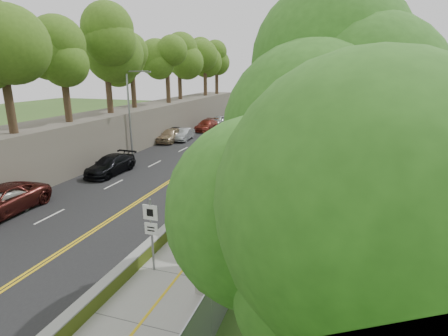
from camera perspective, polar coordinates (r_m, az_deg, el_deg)
ground at (r=18.03m, az=-9.60°, el=-10.79°), size 140.00×140.00×0.00m
road at (r=32.99m, az=-5.99°, el=1.70°), size 11.20×66.00×0.04m
sidewalk at (r=30.70m, az=7.71°, el=0.59°), size 4.20×66.00×0.05m
jersey_barrier at (r=31.10m, az=3.56°, el=1.43°), size 0.42×66.00×0.60m
rock_embankment at (r=36.59m, az=-17.81°, el=5.60°), size 5.00×66.00×4.00m
chainlink_fence at (r=30.18m, az=11.70°, el=2.04°), size 0.04×66.00×2.00m
trees_embankment at (r=35.89m, az=-18.32°, el=19.04°), size 6.40×66.00×13.00m
trees_fenceside at (r=29.22m, az=17.07°, el=13.16°), size 7.00×66.00×14.00m
streetlight at (r=33.72m, az=-14.92°, el=9.55°), size 2.52×0.22×8.00m
signpost at (r=14.35m, az=-11.79°, el=-9.44°), size 0.62×0.09×3.10m
construction_barrel at (r=31.29m, az=11.23°, el=1.69°), size 0.60×0.60×0.98m
concrete_block at (r=13.48m, az=-1.07°, el=-18.05°), size 1.53×1.28×0.89m
car_3 at (r=28.92m, az=-18.04°, el=0.49°), size 2.10×4.99×1.44m
car_4 at (r=40.27m, az=-8.70°, el=5.34°), size 1.86×4.58×1.56m
car_5 at (r=41.12m, az=-6.57°, el=5.50°), size 1.82×4.28×1.37m
car_6 at (r=42.05m, az=-8.14°, el=5.64°), size 2.52×4.91×1.33m
car_7 at (r=47.40m, az=-2.86°, el=6.99°), size 2.09×5.02×1.45m
car_8 at (r=52.03m, az=-0.89°, el=7.78°), size 1.94×4.28×1.42m
painter_0 at (r=18.13m, az=-6.17°, el=-7.03°), size 0.90×1.08×1.90m
painter_1 at (r=19.78m, az=-3.88°, el=-5.03°), size 0.45×0.69×1.87m
painter_2 at (r=27.10m, az=4.01°, el=0.62°), size 0.73×0.90×1.75m
painter_3 at (r=23.59m, az=0.76°, el=-1.44°), size 0.83×1.31×1.93m
person_far at (r=34.89m, az=11.88°, el=3.57°), size 0.93×0.46×1.54m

